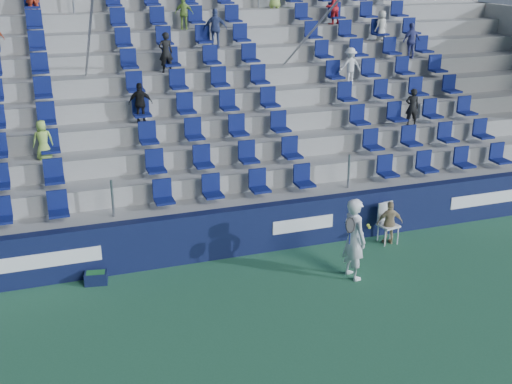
% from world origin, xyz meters
% --- Properties ---
extents(ground, '(70.00, 70.00, 0.00)m').
position_xyz_m(ground, '(0.00, 0.00, 0.00)').
color(ground, '#2C6745').
rests_on(ground, ground).
extents(sponsor_wall, '(24.00, 0.32, 1.20)m').
position_xyz_m(sponsor_wall, '(0.00, 3.15, 0.60)').
color(sponsor_wall, '#10173C').
rests_on(sponsor_wall, ground).
extents(grandstand, '(24.00, 8.17, 6.63)m').
position_xyz_m(grandstand, '(-0.00, 8.24, 2.13)').
color(grandstand, gray).
rests_on(grandstand, ground).
extents(tennis_player, '(0.69, 0.75, 1.90)m').
position_xyz_m(tennis_player, '(1.95, 1.17, 0.95)').
color(tennis_player, white).
rests_on(tennis_player, ground).
extents(line_judge_chair, '(0.52, 0.53, 1.02)m').
position_xyz_m(line_judge_chair, '(3.65, 2.66, 0.58)').
color(line_judge_chair, white).
rests_on(line_judge_chair, ground).
extents(line_judge, '(0.71, 0.42, 1.13)m').
position_xyz_m(line_judge, '(3.65, 2.50, 0.57)').
color(line_judge, tan).
rests_on(line_judge, ground).
extents(ball_bin, '(0.54, 0.40, 0.28)m').
position_xyz_m(ball_bin, '(-3.58, 2.75, 0.15)').
color(ball_bin, '#0E1636').
rests_on(ball_bin, ground).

